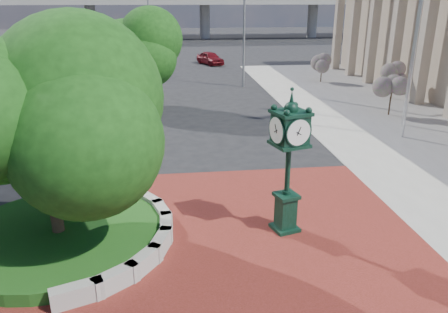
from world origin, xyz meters
TOP-DOWN VIEW (x-y plane):
  - ground at (0.00, 0.00)m, footprint 200.00×200.00m
  - plaza at (0.00, -1.00)m, footprint 12.00×12.00m
  - planter_wall at (-2.71, -0.00)m, footprint 2.96×6.77m
  - grass_bed at (-5.00, 0.00)m, footprint 6.10×6.10m
  - overpass at (-0.22, 70.00)m, footprint 90.00×12.00m
  - tree_planter at (-5.00, 0.00)m, footprint 5.20×5.20m
  - tree_street at (-4.00, 18.00)m, footprint 4.40×4.40m
  - post_clock at (1.94, -0.12)m, footprint 1.13×1.13m
  - parked_car at (2.93, 36.84)m, footprint 3.16×4.43m
  - flagpole_a at (10.60, 8.74)m, footprint 1.61×0.47m
  - flagpole_b at (11.80, 10.98)m, footprint 1.57×0.36m
  - street_lamp_near at (4.71, 23.61)m, footprint 2.24×0.80m
  - street_lamp_far at (-3.49, 40.69)m, footprint 2.03×0.86m
  - shrub_near at (12.08, 13.26)m, footprint 1.20×1.20m
  - shrub_mid at (14.47, 17.68)m, footprint 1.20×1.20m
  - shrub_far at (11.59, 24.92)m, footprint 1.20×1.20m

SIDE VIEW (x-z plane):
  - ground at x=0.00m, z-range 0.00..0.00m
  - plaza at x=0.00m, z-range 0.00..0.04m
  - grass_bed at x=-5.00m, z-range 0.00..0.40m
  - planter_wall at x=-2.71m, z-range 0.00..0.54m
  - parked_car at x=2.93m, z-range 0.00..1.40m
  - shrub_near at x=12.08m, z-range 0.49..2.69m
  - shrub_mid at x=14.47m, z-range 0.49..2.69m
  - shrub_far at x=11.59m, z-range 0.49..2.69m
  - post_clock at x=1.94m, z-range 0.22..4.74m
  - tree_street at x=-4.00m, z-range 0.52..5.96m
  - tree_planter at x=-5.00m, z-range 0.56..6.89m
  - flagpole_b at x=11.80m, z-range 0.13..10.29m
  - flagpole_a at x=10.60m, z-range 0.13..10.64m
  - street_lamp_far at x=-3.49m, z-range 0.81..10.17m
  - street_lamp_near at x=4.71m, z-range 0.88..11.04m
  - overpass at x=-0.22m, z-range 2.79..10.29m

